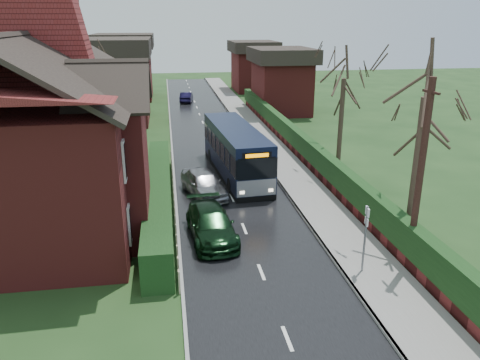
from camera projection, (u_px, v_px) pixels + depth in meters
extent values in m
plane|color=#2D4D21|center=(252.00, 249.00, 19.84)|extent=(140.00, 140.00, 0.00)
cube|color=black|center=(223.00, 175.00, 29.17)|extent=(6.00, 100.00, 0.02)
cube|color=slate|center=(289.00, 171.00, 29.78)|extent=(2.50, 100.00, 0.14)
cube|color=gray|center=(271.00, 172.00, 29.60)|extent=(0.12, 100.00, 0.14)
cube|color=gray|center=(174.00, 177.00, 28.71)|extent=(0.12, 100.00, 0.10)
cube|color=black|center=(159.00, 195.00, 23.67)|extent=(1.20, 16.00, 1.60)
cube|color=maroon|center=(313.00, 166.00, 29.93)|extent=(0.30, 50.00, 0.60)
cube|color=black|center=(314.00, 153.00, 29.64)|extent=(0.60, 50.00, 1.20)
cube|color=maroon|center=(48.00, 158.00, 22.21)|extent=(8.00, 14.00, 6.00)
cube|color=maroon|center=(117.00, 173.00, 19.92)|extent=(2.50, 4.00, 6.00)
cube|color=brown|center=(70.00, 20.00, 24.07)|extent=(0.90, 1.40, 2.20)
cube|color=silver|center=(130.00, 222.00, 18.59)|extent=(0.08, 1.20, 1.60)
cube|color=black|center=(131.00, 222.00, 18.59)|extent=(0.03, 0.95, 1.35)
cube|color=silver|center=(125.00, 159.00, 17.74)|extent=(0.08, 1.20, 1.60)
cube|color=black|center=(126.00, 159.00, 17.75)|extent=(0.03, 0.95, 1.35)
cube|color=silver|center=(135.00, 188.00, 22.32)|extent=(0.08, 1.20, 1.60)
cube|color=black|center=(136.00, 188.00, 22.33)|extent=(0.03, 0.95, 1.35)
cube|color=silver|center=(131.00, 135.00, 21.48)|extent=(0.08, 1.20, 1.60)
cube|color=black|center=(132.00, 135.00, 21.48)|extent=(0.03, 0.95, 1.35)
cube|color=silver|center=(139.00, 164.00, 26.06)|extent=(0.08, 1.20, 1.60)
cube|color=black|center=(140.00, 164.00, 26.07)|extent=(0.03, 0.95, 1.35)
cube|color=silver|center=(136.00, 118.00, 25.21)|extent=(0.08, 1.20, 1.60)
cube|color=black|center=(136.00, 118.00, 25.22)|extent=(0.03, 0.95, 1.35)
cube|color=silver|center=(141.00, 152.00, 28.40)|extent=(0.08, 1.20, 1.60)
cube|color=black|center=(142.00, 152.00, 28.40)|extent=(0.03, 0.95, 1.35)
cube|color=silver|center=(138.00, 109.00, 27.55)|extent=(0.08, 1.20, 1.60)
cube|color=black|center=(139.00, 109.00, 27.55)|extent=(0.03, 0.95, 1.35)
cube|color=black|center=(236.00, 162.00, 29.13)|extent=(3.01, 9.99, 1.02)
cube|color=black|center=(236.00, 145.00, 28.79)|extent=(3.03, 9.99, 1.07)
cube|color=black|center=(236.00, 132.00, 28.52)|extent=(3.01, 9.99, 0.59)
cube|color=black|center=(236.00, 172.00, 29.35)|extent=(3.01, 9.99, 0.31)
cube|color=gray|center=(256.00, 188.00, 24.66)|extent=(2.15, 0.29, 0.89)
cube|color=black|center=(257.00, 169.00, 24.28)|extent=(2.01, 0.24, 1.16)
cube|color=black|center=(257.00, 155.00, 24.05)|extent=(1.57, 0.20, 0.31)
cube|color=#FF8C00|center=(257.00, 156.00, 24.01)|extent=(1.23, 0.14, 0.20)
cube|color=black|center=(256.00, 199.00, 24.85)|extent=(2.20, 0.31, 0.27)
cube|color=#FFF2CC|center=(242.00, 193.00, 24.49)|extent=(0.25, 0.07, 0.16)
cube|color=#FFF2CC|center=(271.00, 190.00, 24.83)|extent=(0.25, 0.07, 0.16)
cylinder|color=black|center=(231.00, 185.00, 26.14)|extent=(0.32, 0.88, 0.86)
cylinder|color=black|center=(265.00, 183.00, 26.59)|extent=(0.32, 0.88, 0.86)
cylinder|color=black|center=(211.00, 155.00, 31.93)|extent=(0.32, 0.88, 0.86)
cylinder|color=black|center=(240.00, 153.00, 32.38)|extent=(0.32, 0.88, 0.86)
imported|color=#9E9DA2|center=(203.00, 183.00, 25.58)|extent=(2.67, 4.50, 1.44)
imported|color=black|center=(211.00, 224.00, 20.60)|extent=(2.22, 4.73, 1.33)
imported|color=black|center=(186.00, 97.00, 54.70)|extent=(1.77, 3.79, 1.20)
cylinder|color=slate|center=(365.00, 241.00, 17.43)|extent=(0.08, 0.08, 2.78)
cube|color=white|center=(367.00, 212.00, 17.05)|extent=(0.13, 0.42, 0.32)
cube|color=white|center=(366.00, 222.00, 17.18)|extent=(0.11, 0.38, 0.28)
cylinder|color=black|center=(420.00, 178.00, 17.19)|extent=(0.25, 0.25, 7.36)
cube|color=black|center=(431.00, 92.00, 16.16)|extent=(0.14, 0.95, 0.08)
cylinder|color=#3C2C23|center=(415.00, 173.00, 19.42)|extent=(0.30, 0.30, 6.33)
cylinder|color=#392B22|center=(341.00, 124.00, 30.13)|extent=(0.31, 0.31, 5.72)
cylinder|color=#3A2C22|center=(90.00, 106.00, 32.79)|extent=(0.32, 0.32, 6.91)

